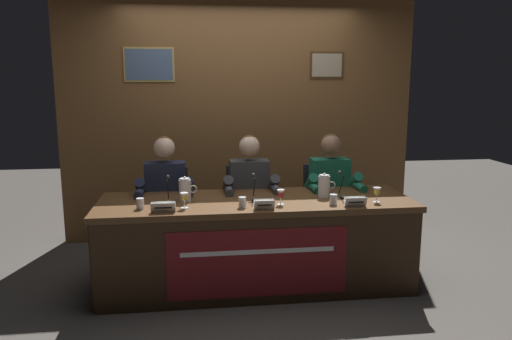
{
  "coord_description": "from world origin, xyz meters",
  "views": [
    {
      "loc": [
        -0.51,
        -3.95,
        1.75
      ],
      "look_at": [
        0.0,
        0.0,
        1.0
      ],
      "focal_mm": 34.3,
      "sensor_mm": 36.0,
      "label": 1
    }
  ],
  "objects_px": {
    "microphone_center": "(255,192)",
    "water_pitcher_right_side": "(324,186)",
    "nameplate_left": "(163,207)",
    "juice_glass_center": "(281,194)",
    "water_cup_left": "(140,204)",
    "microphone_left": "(168,194)",
    "microphone_right": "(342,189)",
    "panelist_left": "(165,194)",
    "chair_center": "(248,215)",
    "panelist_center": "(250,192)",
    "nameplate_right": "(355,202)",
    "panelist_right": "(332,189)",
    "water_cup_center": "(242,203)",
    "chair_left": "(167,218)",
    "juice_glass_right": "(377,192)",
    "water_cup_right": "(333,200)",
    "nameplate_center": "(264,205)",
    "conference_table": "(258,231)",
    "water_pitcher_left_side": "(185,190)",
    "juice_glass_left": "(184,197)",
    "chair_right": "(325,212)"
  },
  "relations": [
    {
      "from": "juice_glass_left",
      "to": "microphone_right",
      "type": "relative_size",
      "value": 0.57
    },
    {
      "from": "conference_table",
      "to": "water_pitcher_left_side",
      "type": "xyz_separation_m",
      "value": [
        -0.59,
        0.12,
        0.34
      ]
    },
    {
      "from": "nameplate_center",
      "to": "nameplate_right",
      "type": "bearing_deg",
      "value": -0.41
    },
    {
      "from": "microphone_center",
      "to": "water_pitcher_right_side",
      "type": "bearing_deg",
      "value": 5.57
    },
    {
      "from": "panelist_right",
      "to": "water_cup_center",
      "type": "bearing_deg",
      "value": -144.03
    },
    {
      "from": "microphone_left",
      "to": "panelist_left",
      "type": "bearing_deg",
      "value": 95.91
    },
    {
      "from": "nameplate_left",
      "to": "microphone_right",
      "type": "bearing_deg",
      "value": 10.76
    },
    {
      "from": "water_cup_left",
      "to": "water_cup_right",
      "type": "height_order",
      "value": "same"
    },
    {
      "from": "chair_left",
      "to": "juice_glass_right",
      "type": "bearing_deg",
      "value": -25.63
    },
    {
      "from": "conference_table",
      "to": "microphone_right",
      "type": "relative_size",
      "value": 12.1
    },
    {
      "from": "juice_glass_right",
      "to": "water_cup_right",
      "type": "height_order",
      "value": "juice_glass_right"
    },
    {
      "from": "nameplate_left",
      "to": "water_cup_left",
      "type": "height_order",
      "value": "water_cup_left"
    },
    {
      "from": "nameplate_left",
      "to": "panelist_left",
      "type": "bearing_deg",
      "value": 91.82
    },
    {
      "from": "chair_left",
      "to": "microphone_center",
      "type": "bearing_deg",
      "value": -40.85
    },
    {
      "from": "conference_table",
      "to": "chair_right",
      "type": "relative_size",
      "value": 2.86
    },
    {
      "from": "nameplate_left",
      "to": "nameplate_center",
      "type": "height_order",
      "value": "same"
    },
    {
      "from": "chair_center",
      "to": "microphone_left",
      "type": "bearing_deg",
      "value": -138.5
    },
    {
      "from": "panelist_center",
      "to": "nameplate_right",
      "type": "relative_size",
      "value": 7.17
    },
    {
      "from": "nameplate_left",
      "to": "chair_center",
      "type": "relative_size",
      "value": 0.2
    },
    {
      "from": "juice_glass_right",
      "to": "microphone_left",
      "type": "bearing_deg",
      "value": 173.54
    },
    {
      "from": "panelist_left",
      "to": "water_cup_left",
      "type": "height_order",
      "value": "panelist_left"
    },
    {
      "from": "chair_center",
      "to": "nameplate_center",
      "type": "distance_m",
      "value": 1.0
    },
    {
      "from": "chair_right",
      "to": "panelist_center",
      "type": "bearing_deg",
      "value": -165.46
    },
    {
      "from": "water_cup_left",
      "to": "microphone_left",
      "type": "bearing_deg",
      "value": 37.13
    },
    {
      "from": "juice_glass_center",
      "to": "water_cup_right",
      "type": "relative_size",
      "value": 1.46
    },
    {
      "from": "juice_glass_center",
      "to": "panelist_right",
      "type": "height_order",
      "value": "panelist_right"
    },
    {
      "from": "nameplate_left",
      "to": "panelist_right",
      "type": "xyz_separation_m",
      "value": [
        1.52,
        0.72,
        -0.07
      ]
    },
    {
      "from": "panelist_right",
      "to": "nameplate_right",
      "type": "xyz_separation_m",
      "value": [
        -0.02,
        -0.75,
        0.07
      ]
    },
    {
      "from": "panelist_center",
      "to": "conference_table",
      "type": "bearing_deg",
      "value": -90.1
    },
    {
      "from": "nameplate_center",
      "to": "juice_glass_right",
      "type": "relative_size",
      "value": 1.27
    },
    {
      "from": "microphone_center",
      "to": "water_pitcher_right_side",
      "type": "distance_m",
      "value": 0.61
    },
    {
      "from": "water_cup_center",
      "to": "water_cup_right",
      "type": "distance_m",
      "value": 0.73
    },
    {
      "from": "water_cup_left",
      "to": "water_cup_right",
      "type": "distance_m",
      "value": 1.53
    },
    {
      "from": "chair_left",
      "to": "juice_glass_left",
      "type": "bearing_deg",
      "value": -77.54
    },
    {
      "from": "conference_table",
      "to": "nameplate_left",
      "type": "bearing_deg",
      "value": -164.53
    },
    {
      "from": "nameplate_center",
      "to": "panelist_left",
      "type": "bearing_deg",
      "value": 136.9
    },
    {
      "from": "water_cup_left",
      "to": "microphone_left",
      "type": "relative_size",
      "value": 0.39
    },
    {
      "from": "panelist_left",
      "to": "microphone_center",
      "type": "distance_m",
      "value": 0.89
    },
    {
      "from": "microphone_center",
      "to": "water_cup_right",
      "type": "bearing_deg",
      "value": -19.24
    },
    {
      "from": "microphone_right",
      "to": "juice_glass_center",
      "type": "bearing_deg",
      "value": -163.14
    },
    {
      "from": "juice_glass_center",
      "to": "juice_glass_right",
      "type": "xyz_separation_m",
      "value": [
        0.79,
        -0.02,
        0.0
      ]
    },
    {
      "from": "water_pitcher_right_side",
      "to": "microphone_right",
      "type": "bearing_deg",
      "value": -18.05
    },
    {
      "from": "chair_left",
      "to": "water_cup_left",
      "type": "height_order",
      "value": "chair_left"
    },
    {
      "from": "panelist_center",
      "to": "microphone_center",
      "type": "distance_m",
      "value": 0.46
    },
    {
      "from": "nameplate_center",
      "to": "water_cup_center",
      "type": "height_order",
      "value": "water_cup_center"
    },
    {
      "from": "water_cup_center",
      "to": "nameplate_right",
      "type": "bearing_deg",
      "value": -5.42
    },
    {
      "from": "nameplate_left",
      "to": "juice_glass_center",
      "type": "distance_m",
      "value": 0.93
    },
    {
      "from": "chair_center",
      "to": "nameplate_right",
      "type": "height_order",
      "value": "chair_center"
    },
    {
      "from": "juice_glass_right",
      "to": "water_cup_right",
      "type": "xyz_separation_m",
      "value": [
        -0.37,
        -0.03,
        -0.05
      ]
    },
    {
      "from": "panelist_left",
      "to": "chair_center",
      "type": "distance_m",
      "value": 0.84
    }
  ]
}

